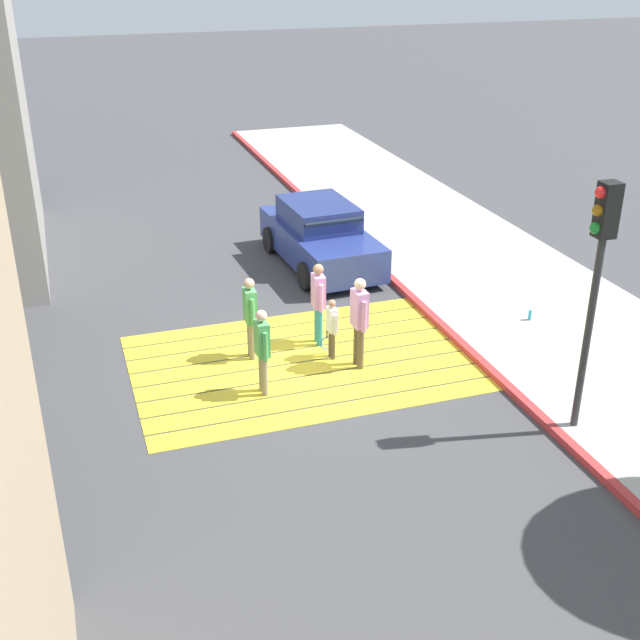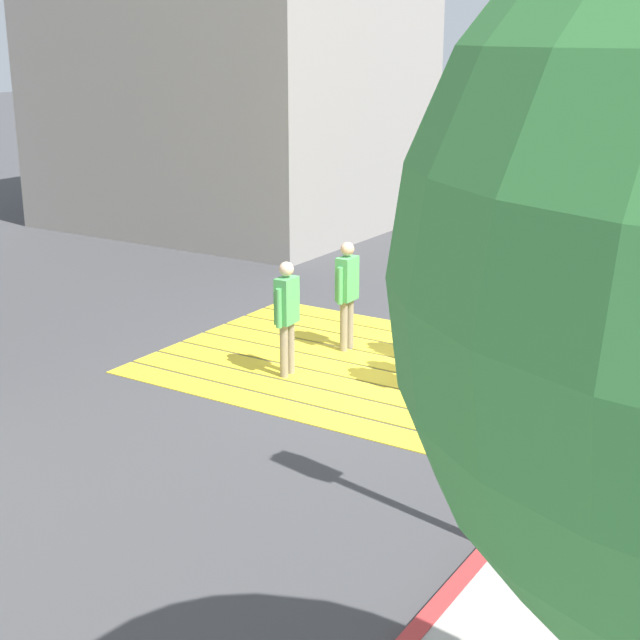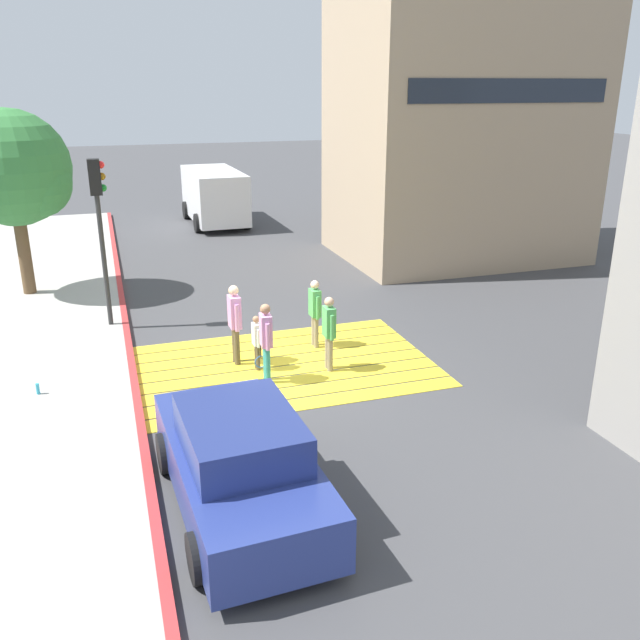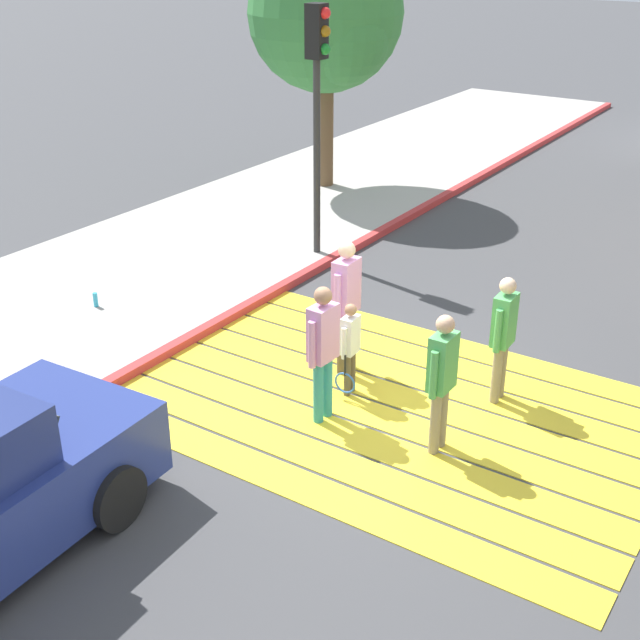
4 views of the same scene
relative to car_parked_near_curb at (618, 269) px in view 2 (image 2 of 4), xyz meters
name	(u,v)px [view 2 (image 2 of 4)]	position (x,y,z in m)	size (l,w,h in m)	color
ground_plane	(379,370)	(2.00, 4.82, -0.73)	(120.00, 120.00, 0.00)	#424244
crosswalk_stripes	(379,369)	(2.00, 4.82, -0.73)	(6.40, 4.35, 0.01)	yellow
curb_painted	(608,413)	(-1.25, 4.82, -0.67)	(0.16, 40.00, 0.13)	#BC3333
building_far_south	(233,26)	(10.50, -3.05, 4.06)	(8.00, 7.04, 9.59)	gray
car_parked_near_curb	(618,269)	(0.00, 0.00, 0.00)	(2.15, 4.38, 1.57)	navy
traffic_light_corner	(553,232)	(-1.58, 8.52, 2.30)	(0.39, 0.28, 4.24)	#2D2D2D
pedestrian_adult_lead	(347,288)	(2.84, 4.32, 0.24)	(0.22, 0.49, 1.67)	gray
pedestrian_adult_trailing	(439,297)	(1.41, 4.14, 0.26)	(0.24, 0.50, 1.71)	teal
pedestrian_adult_side	(430,318)	(1.00, 5.31, 0.32)	(0.25, 0.53, 1.81)	brown
pedestrian_teen_behind	(287,310)	(2.97, 5.72, 0.22)	(0.22, 0.48, 1.64)	gray
pedestrian_child_with_racket	(421,331)	(1.37, 4.82, -0.04)	(0.28, 0.38, 1.24)	brown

